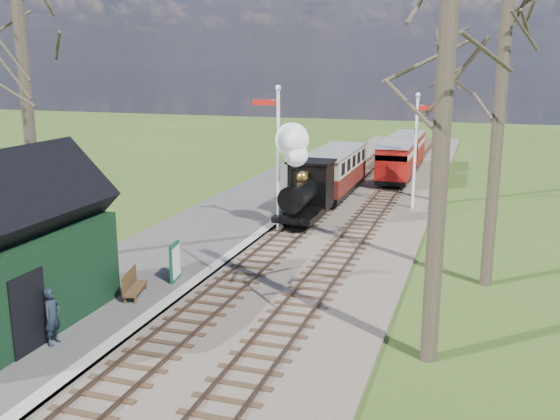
{
  "coord_description": "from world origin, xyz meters",
  "views": [
    {
      "loc": [
        7.41,
        -8.51,
        7.13
      ],
      "look_at": [
        0.18,
        13.56,
        1.6
      ],
      "focal_mm": 40.0,
      "sensor_mm": 36.0,
      "label": 1
    }
  ],
  "objects": [
    {
      "name": "coach",
      "position": [
        0.0,
        23.51,
        1.52
      ],
      "size": [
        2.1,
        7.22,
        2.21
      ],
      "color": "black",
      "rests_on": "ground"
    },
    {
      "name": "red_carriage_b",
      "position": [
        2.6,
        33.69,
        1.4
      ],
      "size": [
        1.9,
        4.71,
        2.0
      ],
      "color": "black",
      "rests_on": "ground"
    },
    {
      "name": "sign_board",
      "position": [
        -1.82,
        8.72,
        0.82
      ],
      "size": [
        0.24,
        0.85,
        1.24
      ],
      "color": "#0F4730",
      "rests_on": "platform"
    },
    {
      "name": "platform",
      "position": [
        -3.5,
        14.0,
        0.1
      ],
      "size": [
        5.0,
        44.0,
        0.2
      ],
      "primitive_type": "cube",
      "color": "#474442",
      "rests_on": "ground"
    },
    {
      "name": "locomotive",
      "position": [
        -0.01,
        17.45,
        2.08
      ],
      "size": [
        1.8,
        4.21,
        4.51
      ],
      "color": "black",
      "rests_on": "ground"
    },
    {
      "name": "red_carriage_a",
      "position": [
        2.6,
        28.19,
        1.4
      ],
      "size": [
        1.9,
        4.71,
        2.0
      ],
      "color": "black",
      "rests_on": "ground"
    },
    {
      "name": "semaphore_far",
      "position": [
        4.37,
        22.0,
        3.35
      ],
      "size": [
        1.22,
        0.24,
        5.72
      ],
      "color": "silver",
      "rests_on": "ground"
    },
    {
      "name": "bare_trees",
      "position": [
        1.33,
        10.1,
        5.21
      ],
      "size": [
        15.51,
        22.39,
        12.0
      ],
      "color": "#382D23",
      "rests_on": "ground"
    },
    {
      "name": "distant_hills",
      "position": [
        1.4,
        64.38,
        -16.21
      ],
      "size": [
        114.4,
        48.0,
        22.02
      ],
      "color": "#385B23",
      "rests_on": "ground"
    },
    {
      "name": "semaphore_near",
      "position": [
        -0.77,
        16.0,
        3.62
      ],
      "size": [
        1.22,
        0.24,
        6.22
      ],
      "color": "silver",
      "rests_on": "ground"
    },
    {
      "name": "station_shed",
      "position": [
        -4.3,
        4.0,
        2.27
      ],
      "size": [
        3.25,
        6.3,
        4.78
      ],
      "color": "black",
      "rests_on": "platform"
    },
    {
      "name": "fence_line",
      "position": [
        0.3,
        36.0,
        0.55
      ],
      "size": [
        12.6,
        0.08,
        1.0
      ],
      "color": "slate",
      "rests_on": "ground"
    },
    {
      "name": "person",
      "position": [
        -2.52,
        3.52,
        0.94
      ],
      "size": [
        0.35,
        0.54,
        1.47
      ],
      "primitive_type": "imported",
      "rotation": [
        0.0,
        0.0,
        1.57
      ],
      "color": "#1A222F",
      "rests_on": "platform"
    },
    {
      "name": "bench",
      "position": [
        -2.41,
        7.05,
        0.57
      ],
      "size": [
        0.75,
        1.44,
        0.79
      ],
      "color": "#4D331B",
      "rests_on": "platform"
    },
    {
      "name": "track_far",
      "position": [
        2.6,
        22.0,
        0.1
      ],
      "size": [
        1.6,
        60.0,
        0.15
      ],
      "color": "brown",
      "rests_on": "ground"
    },
    {
      "name": "track_near",
      "position": [
        0.0,
        22.0,
        0.1
      ],
      "size": [
        1.6,
        60.0,
        0.15
      ],
      "color": "brown",
      "rests_on": "ground"
    },
    {
      "name": "coping_strip",
      "position": [
        -1.2,
        14.0,
        0.1
      ],
      "size": [
        0.4,
        44.0,
        0.21
      ],
      "primitive_type": "cube",
      "color": "#B2AD9E",
      "rests_on": "ground"
    },
    {
      "name": "ballast_bed",
      "position": [
        1.3,
        22.0,
        0.05
      ],
      "size": [
        8.0,
        60.0,
        0.1
      ],
      "primitive_type": "cube",
      "color": "brown",
      "rests_on": "ground"
    }
  ]
}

